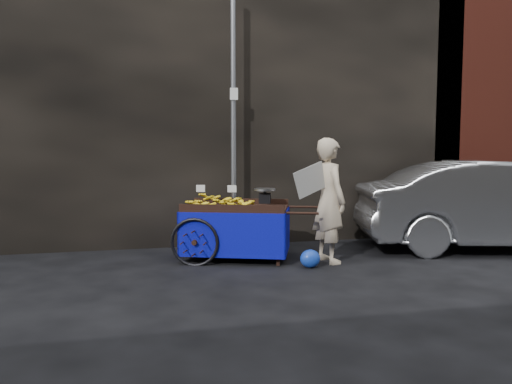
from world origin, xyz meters
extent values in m
plane|color=black|center=(0.00, 0.00, 0.00)|extent=(80.00, 80.00, 0.00)
cube|color=black|center=(-1.00, 2.60, 2.50)|extent=(11.00, 2.00, 5.00)
cube|color=#591E14|center=(5.50, 2.60, 2.50)|extent=(3.00, 2.00, 5.00)
cylinder|color=slate|center=(0.30, 1.30, 2.00)|extent=(0.08, 0.08, 4.00)
cube|color=white|center=(0.30, 1.25, 2.40)|extent=(0.12, 0.02, 0.18)
cube|color=black|center=(0.20, 0.58, 0.71)|extent=(1.65, 1.33, 0.05)
cube|color=black|center=(0.35, 0.97, 0.78)|extent=(1.35, 0.53, 0.09)
cube|color=black|center=(0.05, 0.19, 0.78)|extent=(1.35, 0.53, 0.09)
cube|color=black|center=(0.66, 0.03, 0.36)|extent=(0.06, 0.06, 0.71)
cube|color=black|center=(0.91, 0.70, 0.36)|extent=(0.06, 0.06, 0.71)
cylinder|color=black|center=(0.96, -0.08, 0.71)|extent=(0.43, 0.19, 0.04)
cylinder|color=black|center=(1.20, 0.59, 0.71)|extent=(0.43, 0.19, 0.04)
torus|color=black|center=(-0.43, 0.30, 0.31)|extent=(0.64, 0.27, 0.67)
torus|color=black|center=(-0.09, 1.20, 0.31)|extent=(0.64, 0.27, 0.67)
cylinder|color=black|center=(-0.26, 0.75, 0.31)|extent=(0.39, 0.95, 0.04)
cube|color=#080B99|center=(0.04, 0.15, 0.41)|extent=(1.38, 0.53, 0.61)
cube|color=#080B99|center=(0.36, 1.01, 0.41)|extent=(1.38, 0.53, 0.61)
cube|color=#080B99|center=(-0.48, 0.83, 0.41)|extent=(0.34, 0.88, 0.61)
cube|color=#080B99|center=(0.88, 0.33, 0.41)|extent=(0.34, 0.88, 0.61)
cube|color=black|center=(0.59, 0.48, 0.87)|extent=(0.19, 0.17, 0.14)
cylinder|color=silver|center=(0.59, 0.48, 0.99)|extent=(0.39, 0.39, 0.03)
cube|color=white|center=(-0.29, 0.66, 1.01)|extent=(0.12, 0.05, 0.10)
cube|color=white|center=(0.12, 0.50, 1.01)|extent=(0.12, 0.05, 0.10)
imported|color=beige|center=(1.40, 0.08, 0.86)|extent=(0.53, 0.70, 1.71)
cube|color=#B0AFA9|center=(1.09, -0.05, 1.15)|extent=(0.56, 0.22, 0.50)
ellipsoid|color=#183DB6|center=(1.04, -0.19, 0.12)|extent=(0.27, 0.22, 0.24)
imported|color=silver|center=(4.25, 0.28, 0.69)|extent=(4.42, 2.46, 1.38)
camera|label=1|loc=(-1.15, -6.31, 1.57)|focal=35.00mm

